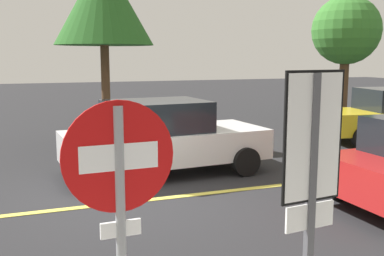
# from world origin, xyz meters

# --- Properties ---
(ground_plane) EXTENTS (80.00, 80.00, 0.00)m
(ground_plane) POSITION_xyz_m (0.00, 0.00, 0.00)
(ground_plane) COLOR #262628
(lane_marking_centre) EXTENTS (28.00, 0.16, 0.01)m
(lane_marking_centre) POSITION_xyz_m (3.00, 0.00, 0.01)
(lane_marking_centre) COLOR #E0D14C
(stop_sign) EXTENTS (0.76, 0.07, 2.34)m
(stop_sign) POSITION_xyz_m (-1.42, -4.91, 1.60)
(stop_sign) COLOR gray
(stop_sign) RESTS_ON ground_plane
(speed_limit_sign) EXTENTS (0.54, 0.07, 2.52)m
(speed_limit_sign) POSITION_xyz_m (0.01, -5.03, 1.76)
(speed_limit_sign) COLOR #4C4C51
(speed_limit_sign) RESTS_ON ground_plane
(car_white_crossing) EXTENTS (4.62, 2.36, 1.66)m
(car_white_crossing) POSITION_xyz_m (0.88, 1.77, 0.83)
(car_white_crossing) COLOR white
(car_white_crossing) RESTS_ON ground_plane
(tree_left_verge) EXTENTS (2.85, 2.85, 5.48)m
(tree_left_verge) POSITION_xyz_m (0.29, 5.60, 4.19)
(tree_left_verge) COLOR #513823
(tree_left_verge) RESTS_ON ground_plane
(tree_centre_verge) EXTENTS (2.89, 2.89, 5.17)m
(tree_centre_verge) POSITION_xyz_m (10.98, 8.33, 3.68)
(tree_centre_verge) COLOR #513823
(tree_centre_verge) RESTS_ON ground_plane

